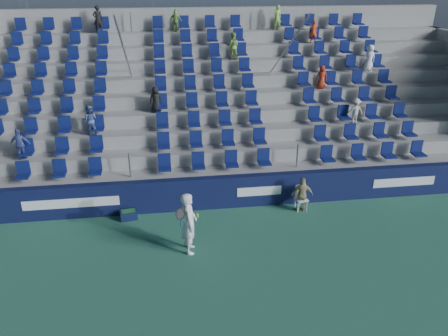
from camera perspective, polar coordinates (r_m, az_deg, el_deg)
The scene contains 7 objects.
ground at distance 13.22m, azimuth 0.80°, elevation -11.83°, with size 70.00×70.00×0.00m, color #2F6D53.
sponsor_wall at distance 15.55m, azimuth -0.90°, elevation -3.20°, with size 24.00×0.32×1.20m.
grandstand at distance 19.68m, azimuth -2.74°, elevation 7.66°, with size 24.00×8.17×6.63m.
tennis_player at distance 13.08m, azimuth -4.59°, elevation -7.17°, with size 0.69×0.73×1.96m.
line_judge_chair at distance 15.73m, azimuth 10.00°, elevation -3.57°, with size 0.47×0.49×0.92m.
line_judge at distance 15.55m, azimuth 10.19°, elevation -3.42°, with size 0.76×0.32×1.29m, color tan.
ball_bin at distance 15.40m, azimuth -12.35°, elevation -5.94°, with size 0.63×0.47×0.32m.
Camera 1 is at (-1.61, -10.52, 7.85)m, focal length 35.00 mm.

